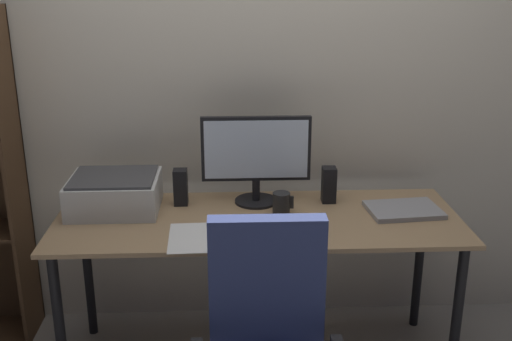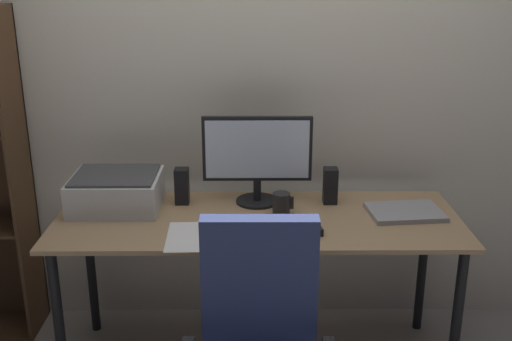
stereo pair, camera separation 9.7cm
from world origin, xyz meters
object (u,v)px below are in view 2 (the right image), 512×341
at_px(desk, 258,234).
at_px(speaker_left, 182,186).
at_px(laptop, 405,212).
at_px(printer, 116,191).
at_px(keyboard, 258,232).
at_px(coffee_mug, 282,204).
at_px(mouse, 314,229).
at_px(monitor, 256,154).
at_px(speaker_right, 330,186).

relative_size(desk, speaker_left, 10.57).
bearing_deg(laptop, printer, 170.30).
distance_m(keyboard, coffee_mug, 0.24).
height_order(desk, coffee_mug, coffee_mug).
bearing_deg(keyboard, printer, 155.48).
bearing_deg(speaker_left, mouse, -30.07).
bearing_deg(monitor, speaker_left, -178.69).
height_order(mouse, coffee_mug, coffee_mug).
bearing_deg(desk, monitor, 91.48).
bearing_deg(speaker_left, printer, -170.40).
distance_m(mouse, coffee_mug, 0.24).
bearing_deg(keyboard, monitor, 91.06).
relative_size(desk, monitor, 3.56).
bearing_deg(speaker_left, coffee_mug, -16.74).
xyz_separation_m(mouse, speaker_left, (-0.59, 0.34, 0.07)).
relative_size(keyboard, laptop, 0.91).
relative_size(keyboard, printer, 0.72).
xyz_separation_m(desk, keyboard, (-0.00, -0.17, 0.09)).
height_order(speaker_left, printer, speaker_left).
xyz_separation_m(desk, laptop, (0.66, 0.04, 0.09)).
bearing_deg(monitor, printer, -174.85).
distance_m(mouse, laptop, 0.47).
height_order(monitor, laptop, monitor).
bearing_deg(monitor, mouse, -55.42).
bearing_deg(keyboard, speaker_right, 45.97).
relative_size(desk, mouse, 18.71).
height_order(speaker_right, printer, speaker_right).
relative_size(desk, laptop, 5.61).
xyz_separation_m(speaker_right, printer, (-0.99, -0.05, -0.00)).
xyz_separation_m(desk, monitor, (-0.00, 0.19, 0.32)).
height_order(coffee_mug, printer, printer).
bearing_deg(speaker_right, laptop, -24.19).
relative_size(keyboard, coffee_mug, 2.90).
xyz_separation_m(monitor, mouse, (0.24, -0.35, -0.22)).
relative_size(speaker_right, printer, 0.43).
xyz_separation_m(mouse, coffee_mug, (-0.13, 0.20, 0.03)).
bearing_deg(speaker_right, desk, -152.27).
distance_m(desk, monitor, 0.37).
bearing_deg(keyboard, speaker_left, 135.47).
relative_size(monitor, keyboard, 1.74).
relative_size(keyboard, mouse, 3.02).
distance_m(coffee_mug, speaker_left, 0.48).
xyz_separation_m(laptop, speaker_left, (-1.02, 0.14, 0.07)).
bearing_deg(mouse, laptop, 14.59).
relative_size(keyboard, speaker_right, 1.71).
height_order(desk, laptop, laptop).
relative_size(desk, printer, 4.49).
bearing_deg(printer, laptop, -4.12).
bearing_deg(coffee_mug, mouse, -57.75).
distance_m(desk, printer, 0.68).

